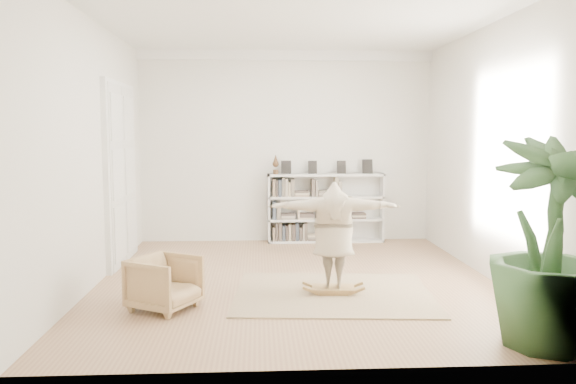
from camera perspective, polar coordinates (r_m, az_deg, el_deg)
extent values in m
plane|color=#8F674A|center=(8.00, 0.87, -8.97)|extent=(6.00, 6.00, 0.00)
plane|color=silver|center=(10.72, -0.23, 4.58)|extent=(5.50, 0.00, 5.50)
plane|color=silver|center=(4.74, 3.41, 2.78)|extent=(5.50, 0.00, 5.50)
plane|color=silver|center=(8.02, -19.16, 3.77)|extent=(0.00, 6.00, 6.00)
plane|color=silver|center=(8.38, 20.04, 3.82)|extent=(0.00, 6.00, 6.00)
plane|color=white|center=(7.87, 0.91, 17.24)|extent=(6.00, 6.00, 0.00)
cube|color=white|center=(10.76, -0.22, 13.72)|extent=(5.50, 0.12, 0.18)
cube|color=white|center=(9.29, -16.63, 1.64)|extent=(0.08, 1.78, 2.92)
cube|color=silver|center=(8.90, -17.10, 1.44)|extent=(0.06, 0.78, 2.80)
cube|color=silver|center=(9.67, -15.96, 1.82)|extent=(0.06, 0.78, 2.80)
cube|color=silver|center=(10.61, -1.95, -1.67)|extent=(0.04, 0.35, 1.30)
cube|color=silver|center=(10.87, 9.51, -1.57)|extent=(0.04, 0.35, 1.30)
cube|color=silver|center=(10.84, 3.75, -1.52)|extent=(2.20, 0.04, 1.30)
cube|color=silver|center=(10.78, 3.83, -4.95)|extent=(2.20, 0.35, 0.04)
cube|color=silver|center=(10.71, 3.84, -2.79)|extent=(2.20, 0.35, 0.04)
cube|color=silver|center=(10.66, 3.86, -0.51)|extent=(2.20, 0.35, 0.04)
cube|color=silver|center=(10.62, 3.87, 1.74)|extent=(2.20, 0.35, 0.04)
cube|color=black|center=(10.59, -0.19, 2.51)|extent=(0.18, 0.07, 0.24)
cube|color=black|center=(10.63, 2.51, 2.51)|extent=(0.18, 0.07, 0.24)
cube|color=black|center=(10.70, 5.44, 2.51)|extent=(0.18, 0.07, 0.24)
cube|color=black|center=(10.78, 8.07, 2.51)|extent=(0.18, 0.07, 0.24)
imported|color=tan|center=(6.82, -12.42, -9.00)|extent=(0.94, 0.93, 0.63)
cube|color=tan|center=(7.36, 4.61, -10.23)|extent=(2.65, 2.19, 0.02)
cube|color=olive|center=(7.34, 4.61, -9.70)|extent=(0.57, 0.37, 0.03)
cube|color=olive|center=(7.36, 4.61, -9.99)|extent=(0.37, 0.08, 0.04)
cube|color=olive|center=(7.36, 4.61, -9.99)|extent=(0.37, 0.08, 0.04)
cube|color=olive|center=(7.34, 4.61, -9.70)|extent=(0.22, 0.07, 0.11)
cube|color=olive|center=(7.34, 4.61, -9.70)|extent=(0.22, 0.07, 0.11)
imported|color=tan|center=(7.18, 4.66, -4.05)|extent=(1.70, 0.58, 1.36)
imported|color=#2E5128|center=(5.95, 24.99, -4.67)|extent=(1.25, 1.25, 2.04)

